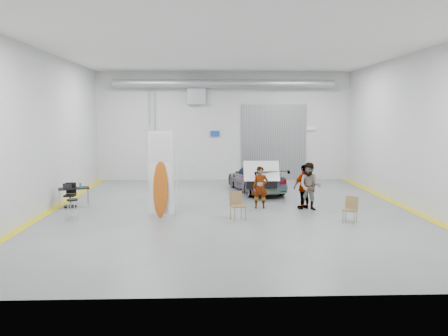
{
  "coord_description": "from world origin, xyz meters",
  "views": [
    {
      "loc": [
        -0.85,
        -16.31,
        3.6
      ],
      "look_at": [
        -0.24,
        1.07,
        1.5
      ],
      "focal_mm": 35.0,
      "sensor_mm": 36.0,
      "label": 1
    }
  ],
  "objects_px": {
    "surfboard_display": "(162,181)",
    "shop_stool": "(73,210)",
    "folding_chair_near": "(238,211)",
    "sedan_car": "(256,178)",
    "person_a": "(260,187)",
    "person_c": "(305,187)",
    "folding_chair_far": "(350,215)",
    "office_chair": "(70,197)",
    "work_table": "(72,188)",
    "person_b": "(310,186)"
  },
  "relations": [
    {
      "from": "sedan_car",
      "to": "folding_chair_far",
      "type": "xyz_separation_m",
      "value": [
        2.47,
        -6.23,
        -0.37
      ]
    },
    {
      "from": "folding_chair_far",
      "to": "office_chair",
      "type": "distance_m",
      "value": 10.64
    },
    {
      "from": "person_b",
      "to": "person_c",
      "type": "bearing_deg",
      "value": 141.02
    },
    {
      "from": "folding_chair_far",
      "to": "person_b",
      "type": "bearing_deg",
      "value": 145.07
    },
    {
      "from": "folding_chair_far",
      "to": "work_table",
      "type": "bearing_deg",
      "value": -164.65
    },
    {
      "from": "person_b",
      "to": "work_table",
      "type": "bearing_deg",
      "value": -167.74
    },
    {
      "from": "folding_chair_far",
      "to": "office_chair",
      "type": "xyz_separation_m",
      "value": [
        -10.2,
        3.01,
        0.13
      ]
    },
    {
      "from": "person_c",
      "to": "work_table",
      "type": "bearing_deg",
      "value": -29.23
    },
    {
      "from": "person_c",
      "to": "surfboard_display",
      "type": "height_order",
      "value": "surfboard_display"
    },
    {
      "from": "surfboard_display",
      "to": "office_chair",
      "type": "bearing_deg",
      "value": 166.16
    },
    {
      "from": "folding_chair_near",
      "to": "office_chair",
      "type": "height_order",
      "value": "folding_chair_near"
    },
    {
      "from": "folding_chair_near",
      "to": "sedan_car",
      "type": "bearing_deg",
      "value": 60.0
    },
    {
      "from": "person_b",
      "to": "folding_chair_near",
      "type": "bearing_deg",
      "value": -133.28
    },
    {
      "from": "person_b",
      "to": "folding_chair_far",
      "type": "distance_m",
      "value": 2.37
    },
    {
      "from": "surfboard_display",
      "to": "folding_chair_near",
      "type": "xyz_separation_m",
      "value": [
        2.65,
        -0.56,
        -1.01
      ]
    },
    {
      "from": "person_c",
      "to": "shop_stool",
      "type": "xyz_separation_m",
      "value": [
        -8.38,
        -1.65,
        -0.49
      ]
    },
    {
      "from": "work_table",
      "to": "office_chair",
      "type": "bearing_deg",
      "value": -108.29
    },
    {
      "from": "person_c",
      "to": "folding_chair_near",
      "type": "relative_size",
      "value": 1.75
    },
    {
      "from": "work_table",
      "to": "office_chair",
      "type": "relative_size",
      "value": 1.38
    },
    {
      "from": "folding_chair_near",
      "to": "office_chair",
      "type": "bearing_deg",
      "value": 141.96
    },
    {
      "from": "surfboard_display",
      "to": "folding_chair_far",
      "type": "distance_m",
      "value": 6.56
    },
    {
      "from": "work_table",
      "to": "folding_chair_near",
      "type": "bearing_deg",
      "value": -21.67
    },
    {
      "from": "sedan_car",
      "to": "surfboard_display",
      "type": "bearing_deg",
      "value": 40.2
    },
    {
      "from": "person_b",
      "to": "folding_chair_far",
      "type": "height_order",
      "value": "person_b"
    },
    {
      "from": "person_a",
      "to": "work_table",
      "type": "height_order",
      "value": "person_a"
    },
    {
      "from": "work_table",
      "to": "sedan_car",
      "type": "bearing_deg",
      "value": 21.91
    },
    {
      "from": "person_b",
      "to": "shop_stool",
      "type": "distance_m",
      "value": 8.66
    },
    {
      "from": "sedan_car",
      "to": "person_c",
      "type": "height_order",
      "value": "person_c"
    },
    {
      "from": "person_b",
      "to": "folding_chair_far",
      "type": "bearing_deg",
      "value": -48.86
    },
    {
      "from": "work_table",
      "to": "folding_chair_far",
      "type": "bearing_deg",
      "value": -17.18
    },
    {
      "from": "folding_chair_far",
      "to": "sedan_car",
      "type": "bearing_deg",
      "value": 144.19
    },
    {
      "from": "shop_stool",
      "to": "office_chair",
      "type": "height_order",
      "value": "office_chair"
    },
    {
      "from": "person_b",
      "to": "surfboard_display",
      "type": "xyz_separation_m",
      "value": [
        -5.5,
        -0.97,
        0.4
      ]
    },
    {
      "from": "person_a",
      "to": "person_c",
      "type": "bearing_deg",
      "value": -1.2
    },
    {
      "from": "person_c",
      "to": "office_chair",
      "type": "height_order",
      "value": "person_c"
    },
    {
      "from": "folding_chair_far",
      "to": "shop_stool",
      "type": "height_order",
      "value": "folding_chair_far"
    },
    {
      "from": "office_chair",
      "to": "person_c",
      "type": "bearing_deg",
      "value": -5.41
    },
    {
      "from": "person_a",
      "to": "folding_chair_far",
      "type": "relative_size",
      "value": 1.84
    },
    {
      "from": "surfboard_display",
      "to": "shop_stool",
      "type": "distance_m",
      "value": 3.21
    },
    {
      "from": "folding_chair_far",
      "to": "office_chair",
      "type": "height_order",
      "value": "office_chair"
    },
    {
      "from": "person_c",
      "to": "shop_stool",
      "type": "height_order",
      "value": "person_c"
    },
    {
      "from": "surfboard_display",
      "to": "office_chair",
      "type": "xyz_separation_m",
      "value": [
        -3.83,
        1.87,
        -0.9
      ]
    },
    {
      "from": "shop_stool",
      "to": "folding_chair_far",
      "type": "bearing_deg",
      "value": -4.25
    },
    {
      "from": "surfboard_display",
      "to": "person_b",
      "type": "bearing_deg",
      "value": 22.17
    },
    {
      "from": "office_chair",
      "to": "person_b",
      "type": "bearing_deg",
      "value": -6.8
    },
    {
      "from": "shop_stool",
      "to": "sedan_car",
      "type": "bearing_deg",
      "value": 38.57
    },
    {
      "from": "shop_stool",
      "to": "office_chair",
      "type": "xyz_separation_m",
      "value": [
        -0.79,
        2.31,
        0.04
      ]
    },
    {
      "from": "folding_chair_far",
      "to": "office_chair",
      "type": "bearing_deg",
      "value": -163.92
    },
    {
      "from": "surfboard_display",
      "to": "shop_stool",
      "type": "height_order",
      "value": "surfboard_display"
    },
    {
      "from": "folding_chair_near",
      "to": "person_c",
      "type": "bearing_deg",
      "value": 15.67
    }
  ]
}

